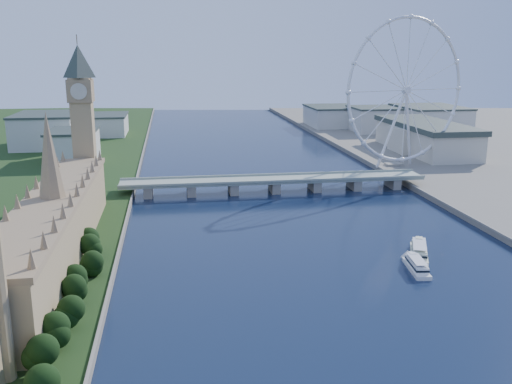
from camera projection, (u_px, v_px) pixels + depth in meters
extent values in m
cube|color=tan|center=(56.00, 231.00, 266.86)|extent=(24.00, 200.00, 28.00)
cone|color=#937A59|center=(49.00, 155.00, 258.26)|extent=(12.00, 12.00, 40.00)
cube|color=tan|center=(84.00, 141.00, 364.36)|extent=(13.00, 13.00, 80.00)
cube|color=#937A59|center=(80.00, 91.00, 356.72)|extent=(15.00, 15.00, 14.00)
pyramid|color=#2D3833|center=(77.00, 44.00, 350.03)|extent=(20.02, 20.02, 20.00)
cube|color=gray|center=(274.00, 180.00, 412.26)|extent=(220.00, 22.00, 2.00)
cube|color=gray|center=(148.00, 191.00, 400.35)|extent=(6.00, 20.00, 7.50)
cube|color=gray|center=(191.00, 189.00, 404.70)|extent=(6.00, 20.00, 7.50)
cube|color=gray|center=(233.00, 188.00, 409.04)|extent=(6.00, 20.00, 7.50)
cube|color=gray|center=(274.00, 186.00, 413.39)|extent=(6.00, 20.00, 7.50)
cube|color=gray|center=(314.00, 185.00, 417.74)|extent=(6.00, 20.00, 7.50)
cube|color=gray|center=(354.00, 184.00, 422.08)|extent=(6.00, 20.00, 7.50)
cube|color=gray|center=(392.00, 182.00, 426.43)|extent=(6.00, 20.00, 7.50)
torus|color=silver|center=(406.00, 90.00, 468.25)|extent=(113.60, 39.12, 118.60)
cylinder|color=silver|center=(406.00, 90.00, 468.25)|extent=(7.25, 6.61, 6.00)
cube|color=gray|center=(394.00, 164.00, 492.69)|extent=(14.00, 10.00, 2.00)
cube|color=beige|center=(73.00, 146.00, 512.12)|extent=(40.00, 60.00, 26.00)
cube|color=beige|center=(47.00, 131.00, 592.03)|extent=(60.00, 80.00, 32.00)
cube|color=beige|center=(105.00, 125.00, 677.29)|extent=(50.00, 70.00, 22.00)
cube|color=beige|center=(377.00, 120.00, 705.17)|extent=(60.00, 60.00, 28.00)
cube|color=beige|center=(429.00, 120.00, 694.41)|extent=(70.00, 90.00, 30.00)
cube|color=beige|center=(332.00, 117.00, 757.46)|extent=(60.00, 80.00, 24.00)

